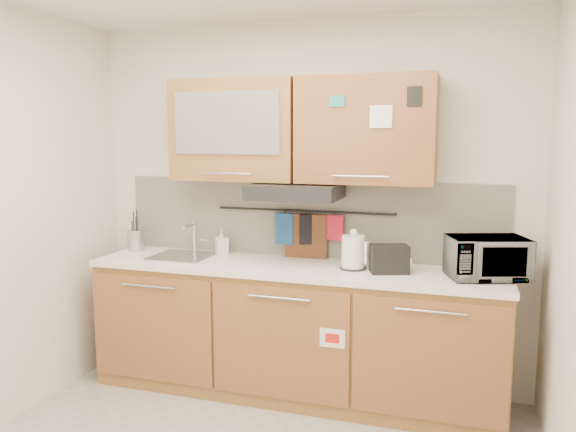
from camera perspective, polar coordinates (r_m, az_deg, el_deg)
The scene contains 17 objects.
wall_back at distance 4.07m, azimuth 1.83°, elevation 1.17°, with size 3.20×3.20×0.00m, color silver.
base_cabinet at distance 3.99m, azimuth 0.54°, elevation -12.22°, with size 2.80×0.64×0.88m.
countertop at distance 3.84m, azimuth 0.54°, elevation -5.29°, with size 2.82×0.62×0.04m, color white.
backsplash at distance 4.07m, azimuth 1.77°, elevation -0.25°, with size 2.80×0.02×0.56m, color silver.
upper_cabinets at distance 3.87m, azimuth 1.07°, elevation 8.70°, with size 1.82×0.37×0.70m.
range_hood at distance 3.81m, azimuth 0.81°, elevation 2.53°, with size 0.60×0.46×0.10m, color black.
sink at distance 4.17m, azimuth -10.63°, elevation -4.02°, with size 0.42×0.40×0.26m.
utensil_rail at distance 4.02m, azimuth 1.63°, elevation 0.52°, with size 0.02×0.02×1.30m, color black.
utensil_crock at distance 4.47m, azimuth -15.18°, elevation -2.35°, with size 0.17×0.17×0.32m.
kettle at distance 3.73m, azimuth 6.65°, elevation -3.76°, with size 0.20×0.19×0.27m.
toaster at distance 3.66m, azimuth 10.26°, elevation -4.28°, with size 0.27×0.21×0.18m.
microwave at distance 3.67m, azimuth 19.56°, elevation -4.02°, with size 0.46×0.31×0.26m, color #999999.
soap_bottle at distance 4.19m, azimuth -6.73°, elevation -2.60°, with size 0.09×0.09×0.19m, color #999999.
cutting_board at distance 4.04m, azimuth 1.84°, elevation -2.47°, with size 0.31×0.02×0.38m, color brown.
oven_mitt at distance 4.07m, azimuth -0.35°, elevation -1.30°, with size 0.14×0.03×0.23m, color navy.
dark_pouch at distance 4.02m, azimuth 2.16°, elevation -1.34°, with size 0.14×0.04×0.22m, color black.
pot_holder at distance 3.97m, azimuth 4.65°, elevation -1.19°, with size 0.14×0.02×0.18m, color red.
Camera 1 is at (1.09, -2.39, 1.79)m, focal length 35.00 mm.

